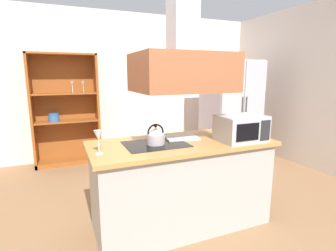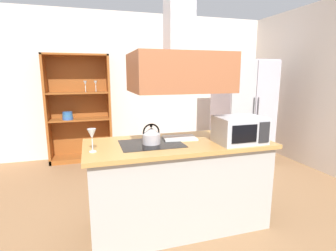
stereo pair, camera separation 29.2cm
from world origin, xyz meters
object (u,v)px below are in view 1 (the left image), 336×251
refrigerator (230,111)px  wine_glass_on_counter (98,137)px  microwave (241,128)px  cutting_board (181,138)px  dish_cabinet (66,116)px  fruit_bowl (229,128)px  kettle (156,136)px

refrigerator → wine_glass_on_counter: (-2.61, -1.75, 0.15)m
microwave → wine_glass_on_counter: 1.40m
cutting_board → wine_glass_on_counter: 0.92m
dish_cabinet → microwave: dish_cabinet is taller
dish_cabinet → wine_glass_on_counter: dish_cabinet is taller
dish_cabinet → fruit_bowl: size_ratio=7.48×
microwave → cutting_board: bearing=148.0°
refrigerator → dish_cabinet: dish_cabinet is taller
cutting_board → microwave: (0.51, -0.32, 0.12)m
cutting_board → wine_glass_on_counter: size_ratio=1.65×
cutting_board → microwave: microwave is taller
cutting_board → kettle: bearing=-161.0°
microwave → refrigerator: bearing=56.6°
cutting_board → refrigerator: bearing=41.4°
kettle → microwave: (0.84, -0.21, 0.05)m
dish_cabinet → refrigerator: bearing=-18.2°
dish_cabinet → kettle: 2.67m
dish_cabinet → fruit_bowl: 2.93m
wine_glass_on_counter → cutting_board: bearing=14.3°
microwave → wine_glass_on_counter: size_ratio=2.23×
dish_cabinet → microwave: size_ratio=4.15×
kettle → fruit_bowl: bearing=11.2°
refrigerator → fruit_bowl: size_ratio=7.08×
refrigerator → wine_glass_on_counter: refrigerator is taller
dish_cabinet → fruit_bowl: bearing=-53.9°
refrigerator → wine_glass_on_counter: size_ratio=8.77×
dish_cabinet → fruit_bowl: (1.73, -2.36, 0.10)m
fruit_bowl → wine_glass_on_counter: bearing=-168.7°
kettle → cutting_board: size_ratio=0.58×
dish_cabinet → wine_glass_on_counter: 2.68m
cutting_board → microwave: bearing=-32.0°
refrigerator → dish_cabinet: size_ratio=0.95×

